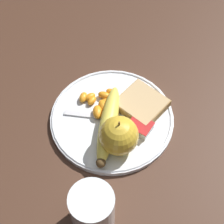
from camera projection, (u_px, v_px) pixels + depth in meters
ground_plane at (112, 120)px, 0.83m from camera, size 3.00×3.00×0.00m
plate at (112, 118)px, 0.83m from camera, size 0.27×0.27×0.01m
juice_glass at (92, 211)px, 0.67m from camera, size 0.08×0.08×0.10m
apple at (119, 136)px, 0.75m from camera, size 0.08×0.08×0.09m
banana at (108, 125)px, 0.79m from camera, size 0.11×0.20×0.04m
bread_slice at (142, 104)px, 0.83m from camera, size 0.11×0.10×0.02m
fork at (112, 118)px, 0.82m from camera, size 0.17×0.09×0.00m
jam_packet at (140, 127)px, 0.80m from camera, size 0.05×0.04×0.02m
orange_segment_0 at (104, 95)px, 0.85m from camera, size 0.03×0.02×0.02m
orange_segment_1 at (103, 106)px, 0.83m from camera, size 0.04×0.04×0.02m
orange_segment_2 at (83, 97)px, 0.84m from camera, size 0.02×0.03×0.02m
orange_segment_3 at (90, 97)px, 0.85m from camera, size 0.02×0.03×0.01m
orange_segment_4 at (98, 112)px, 0.82m from camera, size 0.04×0.04×0.02m
orange_segment_5 at (106, 103)px, 0.83m from camera, size 0.03×0.04×0.02m
orange_segment_6 at (112, 92)px, 0.85m from camera, size 0.03×0.02×0.01m
orange_segment_7 at (92, 101)px, 0.84m from camera, size 0.02×0.03×0.01m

